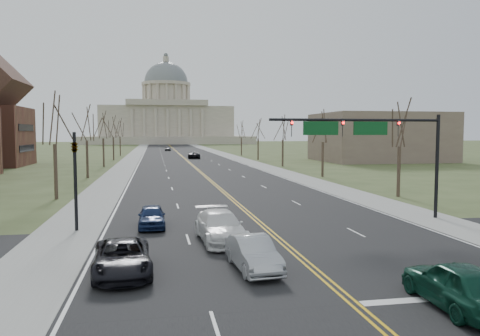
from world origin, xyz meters
name	(u,v)px	position (x,y,z in m)	size (l,w,h in m)	color
ground	(343,295)	(0.00, 0.00, 0.00)	(600.00, 600.00, 0.00)	#3C4A25
road	(180,155)	(0.00, 110.00, 0.01)	(20.00, 380.00, 0.01)	black
cross_road	(295,253)	(0.00, 6.00, 0.01)	(120.00, 14.00, 0.01)	black
sidewalk_left	(135,155)	(-12.00, 110.00, 0.01)	(4.00, 380.00, 0.03)	gray
sidewalk_right	(225,154)	(12.00, 110.00, 0.01)	(4.00, 380.00, 0.03)	gray
center_line	(180,155)	(0.00, 110.00, 0.01)	(0.42, 380.00, 0.01)	gold
edge_line_left	(143,155)	(-9.80, 110.00, 0.01)	(0.15, 380.00, 0.01)	silver
edge_line_right	(217,154)	(9.80, 110.00, 0.01)	(0.15, 380.00, 0.01)	silver
capitol	(167,118)	(0.00, 249.91, 14.20)	(90.00, 60.00, 50.00)	beige
signal_mast	(370,136)	(7.45, 13.50, 5.76)	(12.12, 0.44, 7.20)	black
signal_left	(75,170)	(-11.50, 13.50, 3.71)	(0.32, 0.36, 6.00)	black
tree_r_0	(400,126)	(15.50, 24.00, 6.55)	(3.74, 3.74, 8.50)	#35261F
tree_l_0	(54,122)	(-15.50, 28.00, 6.94)	(3.96, 3.96, 9.00)	#35261F
tree_r_1	(323,128)	(15.50, 44.00, 6.55)	(3.74, 3.74, 8.50)	#35261F
tree_l_1	(86,125)	(-15.50, 48.00, 6.94)	(3.96, 3.96, 9.00)	#35261F
tree_r_2	(283,129)	(15.50, 64.00, 6.55)	(3.74, 3.74, 8.50)	#35261F
tree_l_2	(103,127)	(-15.50, 68.00, 6.94)	(3.96, 3.96, 9.00)	#35261F
tree_r_3	(258,130)	(15.50, 84.00, 6.55)	(3.74, 3.74, 8.50)	#35261F
tree_l_3	(113,128)	(-15.50, 88.00, 6.94)	(3.96, 3.96, 9.00)	#35261F
tree_r_4	(241,130)	(15.50, 104.00, 6.55)	(3.74, 3.74, 8.50)	#35261F
tree_l_4	(120,129)	(-15.50, 108.00, 6.94)	(3.96, 3.96, 9.00)	#35261F
bldg_right_mass	(380,137)	(40.00, 76.00, 5.00)	(25.00, 20.00, 10.00)	brown
car_nb_inner_lead	(458,284)	(3.28, -1.95, 0.84)	(1.95, 4.84, 1.65)	#0C3829
car_sb_inner_lead	(253,253)	(-2.63, 3.65, 0.73)	(1.53, 4.38, 1.44)	#A3A6AB
car_sb_outer_lead	(122,258)	(-8.17, 4.02, 0.72)	(2.34, 5.08, 1.41)	black
car_sb_inner_second	(220,227)	(-3.29, 9.15, 0.83)	(2.30, 5.65, 1.64)	silver
car_sb_outer_second	(152,216)	(-7.01, 13.75, 0.71)	(1.65, 4.10, 1.40)	navy
car_far_nb	(194,155)	(2.12, 91.88, 0.81)	(2.65, 5.74, 1.60)	black
car_far_sb	(168,148)	(-2.53, 138.16, 0.82)	(1.90, 4.73, 1.61)	#51545A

